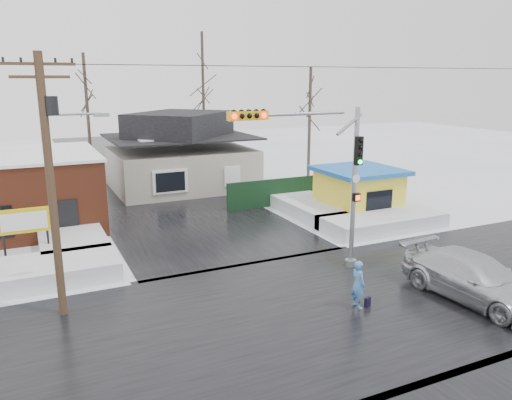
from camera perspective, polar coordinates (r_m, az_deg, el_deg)
name	(u,v)px	position (r m, az deg, el deg)	size (l,w,h in m)	color
ground	(308,311)	(18.51, 5.95, -12.48)	(120.00, 120.00, 0.00)	white
road_ns	(308,311)	(18.51, 5.95, -12.45)	(10.00, 120.00, 0.02)	black
road_ew	(308,311)	(18.51, 5.95, -12.45)	(120.00, 10.00, 0.02)	black
snowbank_nw	(29,274)	(22.52, -24.47, -7.69)	(7.00, 3.00, 0.80)	white
snowbank_ne	(382,221)	(28.65, 14.24, -2.38)	(7.00, 3.00, 0.80)	white
snowbank_nside_w	(70,234)	(27.32, -20.53, -3.63)	(3.00, 8.00, 0.80)	white
snowbank_nside_e	(305,205)	(31.47, 5.67, -0.57)	(3.00, 8.00, 0.80)	white
traffic_signal	(324,169)	(20.74, 7.82, 3.58)	(6.05, 0.68, 7.00)	gray
utility_pole	(52,172)	(17.92, -22.30, 2.93)	(3.15, 0.44, 9.00)	#382619
marquee_sign	(24,222)	(24.45, -24.96, -2.34)	(2.20, 0.21, 2.55)	black
house	(181,154)	(38.10, -8.59, 5.26)	(10.40, 8.40, 5.76)	#A5A295
kiosk	(358,191)	(30.97, 11.59, 1.00)	(4.60, 4.60, 2.88)	yellow
fence	(283,192)	(32.81, 3.15, 0.97)	(8.00, 0.12, 1.80)	black
tree_far_left	(85,81)	(40.42, -18.95, 12.76)	(3.00, 3.00, 10.00)	#332821
tree_far_mid	(202,61)	(44.66, -6.14, 15.48)	(3.00, 3.00, 12.00)	#332821
tree_far_right	(310,91)	(39.95, 6.22, 12.26)	(3.00, 3.00, 9.00)	#332821
pedestrian	(358,285)	(18.64, 11.57, -9.46)	(0.65, 0.43, 1.80)	#4581C1
car	(474,278)	(20.64, 23.68, -8.22)	(2.37, 5.83, 1.69)	silver
shopping_bag	(367,302)	(19.07, 12.63, -11.35)	(0.28, 0.12, 0.35)	black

